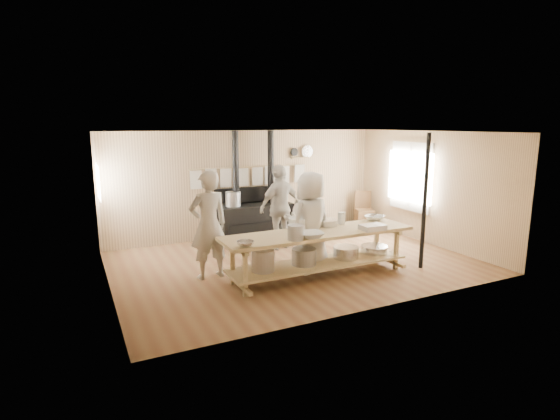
% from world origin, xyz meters
% --- Properties ---
extents(ground, '(7.00, 7.00, 0.00)m').
position_xyz_m(ground, '(0.00, 0.00, 0.00)').
color(ground, brown).
rests_on(ground, ground).
extents(room_shell, '(7.00, 7.00, 7.00)m').
position_xyz_m(room_shell, '(0.00, 0.00, 1.62)').
color(room_shell, tan).
rests_on(room_shell, ground).
extents(window_right, '(0.09, 1.50, 1.65)m').
position_xyz_m(window_right, '(3.47, 0.60, 1.50)').
color(window_right, beige).
rests_on(window_right, ground).
extents(left_opening, '(0.00, 0.90, 0.90)m').
position_xyz_m(left_opening, '(-3.45, 2.00, 1.60)').
color(left_opening, white).
rests_on(left_opening, ground).
extents(stove, '(1.90, 0.75, 2.60)m').
position_xyz_m(stove, '(-0.01, 2.12, 0.52)').
color(stove, black).
rests_on(stove, ground).
extents(towel_rail, '(3.00, 0.04, 0.47)m').
position_xyz_m(towel_rail, '(-0.00, 2.40, 1.55)').
color(towel_rail, tan).
rests_on(towel_rail, ground).
extents(back_wall_shelf, '(0.63, 0.14, 0.32)m').
position_xyz_m(back_wall_shelf, '(1.46, 2.43, 2.00)').
color(back_wall_shelf, tan).
rests_on(back_wall_shelf, ground).
extents(prep_table, '(3.60, 0.90, 0.85)m').
position_xyz_m(prep_table, '(-0.01, -0.90, 0.52)').
color(prep_table, tan).
rests_on(prep_table, ground).
extents(support_post, '(0.08, 0.08, 2.60)m').
position_xyz_m(support_post, '(2.05, -1.35, 1.30)').
color(support_post, black).
rests_on(support_post, ground).
extents(cook_far_left, '(0.77, 0.55, 1.96)m').
position_xyz_m(cook_far_left, '(-1.80, -0.08, 0.98)').
color(cook_far_left, '#BAB2A5').
rests_on(cook_far_left, ground).
extents(cook_left, '(0.97, 0.83, 1.76)m').
position_xyz_m(cook_left, '(0.17, -0.09, 0.88)').
color(cook_left, '#BAB2A5').
rests_on(cook_left, ground).
extents(cook_center, '(1.06, 0.84, 1.90)m').
position_xyz_m(cook_center, '(0.01, -0.59, 0.95)').
color(cook_center, '#BAB2A5').
rests_on(cook_center, ground).
extents(cook_right, '(1.18, 0.71, 1.89)m').
position_xyz_m(cook_right, '(0.19, 1.08, 0.94)').
color(cook_right, '#BAB2A5').
rests_on(cook_right, ground).
extents(cook_by_window, '(1.04, 0.63, 1.56)m').
position_xyz_m(cook_by_window, '(1.25, 1.70, 0.78)').
color(cook_by_window, '#BAB2A5').
rests_on(cook_by_window, ground).
extents(chair, '(0.58, 0.58, 0.96)m').
position_xyz_m(chair, '(3.16, 1.97, 0.28)').
color(chair, brown).
rests_on(chair, ground).
extents(bowl_white_a, '(0.48, 0.48, 0.10)m').
position_xyz_m(bowl_white_a, '(-0.35, -1.23, 0.90)').
color(bowl_white_a, white).
rests_on(bowl_white_a, prep_table).
extents(bowl_steel_a, '(0.37, 0.37, 0.09)m').
position_xyz_m(bowl_steel_a, '(-1.55, -1.23, 0.89)').
color(bowl_steel_a, silver).
rests_on(bowl_steel_a, prep_table).
extents(bowl_white_b, '(0.52, 0.52, 0.09)m').
position_xyz_m(bowl_white_b, '(1.50, -0.57, 0.90)').
color(bowl_white_b, white).
rests_on(bowl_white_b, prep_table).
extents(bowl_steel_b, '(0.41, 0.41, 0.09)m').
position_xyz_m(bowl_steel_b, '(1.55, -0.57, 0.90)').
color(bowl_steel_b, silver).
rests_on(bowl_steel_b, prep_table).
extents(roasting_pan, '(0.45, 0.30, 0.10)m').
position_xyz_m(roasting_pan, '(0.94, -1.23, 0.90)').
color(roasting_pan, '#B2B2B7').
rests_on(roasting_pan, prep_table).
extents(mixing_bowl_large, '(0.45, 0.45, 0.12)m').
position_xyz_m(mixing_bowl_large, '(0.37, -0.57, 0.91)').
color(mixing_bowl_large, silver).
rests_on(mixing_bowl_large, prep_table).
extents(bucket_galv, '(0.30, 0.30, 0.25)m').
position_xyz_m(bucket_galv, '(-0.65, -1.23, 0.98)').
color(bucket_galv, gray).
rests_on(bucket_galv, prep_table).
extents(deep_bowl_enamel, '(0.42, 0.42, 0.21)m').
position_xyz_m(deep_bowl_enamel, '(-0.26, -0.57, 0.95)').
color(deep_bowl_enamel, white).
rests_on(deep_bowl_enamel, prep_table).
extents(pitcher, '(0.18, 0.18, 0.23)m').
position_xyz_m(pitcher, '(0.71, -0.57, 0.96)').
color(pitcher, white).
rests_on(pitcher, prep_table).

